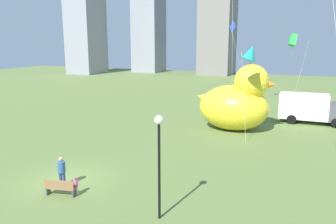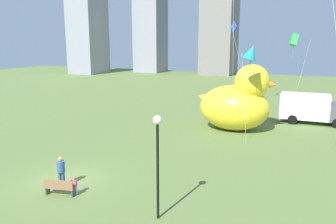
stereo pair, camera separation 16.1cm
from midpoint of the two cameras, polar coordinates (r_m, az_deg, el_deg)
ground_plane at (r=20.55m, az=-16.73°, el=-11.12°), size 140.00×140.00×0.00m
park_bench at (r=18.65m, az=-17.74°, el=-12.05°), size 1.68×0.83×0.90m
person_adult at (r=19.55m, az=-17.47°, el=-9.41°), size 0.42×0.42×1.71m
person_child at (r=18.54m, az=-15.26°, el=-11.85°), size 0.23×0.23×0.96m
giant_inflatable_duck at (r=30.53m, az=11.80°, el=1.61°), size 7.17×4.60×5.94m
lamppost at (r=14.62m, az=-1.46°, el=-5.86°), size 0.40×0.40×4.79m
box_truck at (r=35.42m, az=23.40°, el=0.51°), size 6.30×2.56×2.85m
kite_blue at (r=38.24m, az=11.34°, el=13.44°), size 2.81×2.85×10.03m
kite_green at (r=36.21m, az=20.72°, el=11.32°), size 2.01×2.08×8.66m
kite_teal at (r=26.66m, az=14.09°, el=9.72°), size 1.77×1.69×7.71m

